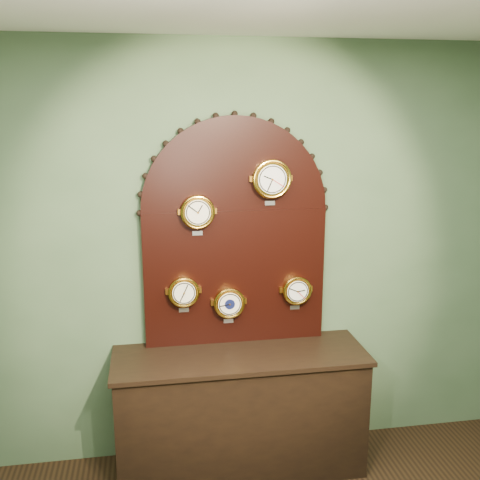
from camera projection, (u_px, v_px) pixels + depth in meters
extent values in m
plane|color=#496545|center=(234.00, 258.00, 3.69)|extent=(4.00, 0.00, 4.00)
cube|color=black|center=(240.00, 414.00, 3.67)|extent=(1.60, 0.50, 0.80)
cube|color=black|center=(235.00, 277.00, 3.67)|extent=(1.20, 0.06, 0.90)
cylinder|color=black|center=(235.00, 210.00, 3.57)|extent=(1.20, 0.06, 1.20)
cylinder|color=gold|center=(197.00, 211.00, 3.47)|extent=(0.20, 0.08, 0.20)
torus|color=gold|center=(198.00, 212.00, 3.44)|extent=(0.22, 0.02, 0.22)
cylinder|color=white|center=(198.00, 213.00, 3.43)|extent=(0.16, 0.01, 0.16)
cube|color=silver|center=(197.00, 233.00, 3.53)|extent=(0.07, 0.01, 0.03)
cylinder|color=gold|center=(271.00, 179.00, 3.50)|extent=(0.23, 0.08, 0.23)
torus|color=gold|center=(272.00, 179.00, 3.47)|extent=(0.25, 0.02, 0.25)
cylinder|color=white|center=(272.00, 179.00, 3.46)|extent=(0.18, 0.01, 0.18)
cube|color=silver|center=(270.00, 203.00, 3.56)|extent=(0.07, 0.01, 0.03)
cylinder|color=gold|center=(184.00, 291.00, 3.58)|extent=(0.19, 0.08, 0.19)
torus|color=gold|center=(184.00, 293.00, 3.55)|extent=(0.20, 0.02, 0.20)
cylinder|color=white|center=(184.00, 293.00, 3.54)|extent=(0.15, 0.01, 0.15)
cube|color=silver|center=(184.00, 310.00, 3.63)|extent=(0.06, 0.01, 0.03)
cylinder|color=gold|center=(229.00, 302.00, 3.65)|extent=(0.19, 0.08, 0.19)
torus|color=gold|center=(230.00, 304.00, 3.62)|extent=(0.21, 0.02, 0.21)
cylinder|color=white|center=(230.00, 304.00, 3.61)|extent=(0.15, 0.01, 0.15)
cube|color=silver|center=(228.00, 321.00, 3.70)|extent=(0.07, 0.01, 0.03)
cylinder|color=#0D133A|center=(230.00, 304.00, 3.61)|extent=(0.07, 0.00, 0.07)
cylinder|color=gold|center=(296.00, 290.00, 3.71)|extent=(0.18, 0.08, 0.18)
torus|color=gold|center=(297.00, 291.00, 3.67)|extent=(0.20, 0.02, 0.20)
cylinder|color=white|center=(298.00, 291.00, 3.67)|extent=(0.14, 0.01, 0.14)
cube|color=silver|center=(295.00, 307.00, 3.76)|extent=(0.06, 0.01, 0.03)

